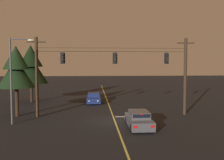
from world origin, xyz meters
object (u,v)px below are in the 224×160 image
at_px(car_waiting_near_lane, 139,120).
at_px(tree_verge_far, 16,69).
at_px(traffic_light_centre, 167,58).
at_px(traffic_light_leftmost, 63,58).
at_px(tree_verge_near, 31,66).
at_px(traffic_light_left_inner, 115,58).
at_px(street_lamp_corner, 15,72).
at_px(car_oncoming_lead, 94,98).

height_order(car_waiting_near_lane, tree_verge_far, tree_verge_far).
xyz_separation_m(traffic_light_centre, tree_verge_far, (-15.22, 0.47, -1.07)).
height_order(traffic_light_centre, car_waiting_near_lane, traffic_light_centre).
relative_size(traffic_light_leftmost, tree_verge_near, 0.15).
xyz_separation_m(traffic_light_leftmost, tree_verge_far, (-4.65, 0.47, -1.07)).
distance_m(traffic_light_left_inner, street_lamp_corner, 9.52).
xyz_separation_m(street_lamp_corner, tree_verge_far, (-0.93, 3.38, 0.24)).
bearing_deg(street_lamp_corner, tree_verge_near, 98.23).
xyz_separation_m(traffic_light_leftmost, tree_verge_near, (-5.56, 9.77, -0.85)).
height_order(traffic_light_left_inner, car_oncoming_lead, traffic_light_left_inner).
xyz_separation_m(car_oncoming_lead, tree_verge_near, (-8.60, 1.29, 4.36)).
xyz_separation_m(traffic_light_centre, tree_verge_near, (-16.13, 9.77, -0.85)).
bearing_deg(traffic_light_leftmost, car_oncoming_lead, 70.28).
height_order(traffic_light_leftmost, car_waiting_near_lane, traffic_light_leftmost).
xyz_separation_m(car_oncoming_lead, tree_verge_far, (-7.69, -8.01, 4.14)).
distance_m(traffic_light_leftmost, car_waiting_near_lane, 9.80).
xyz_separation_m(car_waiting_near_lane, tree_verge_near, (-12.34, 14.56, 4.36)).
height_order(street_lamp_corner, tree_verge_near, tree_verge_near).
bearing_deg(tree_verge_near, traffic_light_leftmost, -60.36).
bearing_deg(traffic_light_centre, tree_verge_near, 148.80).
bearing_deg(car_waiting_near_lane, tree_verge_far, 155.31).
bearing_deg(traffic_light_leftmost, traffic_light_left_inner, 0.00).
bearing_deg(street_lamp_corner, traffic_light_centre, 11.50).
xyz_separation_m(traffic_light_left_inner, tree_verge_far, (-9.89, 0.47, -1.07)).
relative_size(traffic_light_centre, tree_verge_near, 0.15).
bearing_deg(car_oncoming_lead, traffic_light_centre, -48.40).
xyz_separation_m(traffic_light_centre, street_lamp_corner, (-14.30, -2.91, -1.32)).
distance_m(traffic_light_left_inner, tree_verge_far, 9.96).
height_order(traffic_light_leftmost, street_lamp_corner, street_lamp_corner).
distance_m(traffic_light_leftmost, tree_verge_near, 11.27).
xyz_separation_m(traffic_light_centre, car_waiting_near_lane, (-3.79, -4.79, -5.22)).
distance_m(car_oncoming_lead, tree_verge_near, 9.73).
bearing_deg(traffic_light_centre, car_oncoming_lead, 131.60).
distance_m(car_waiting_near_lane, tree_verge_far, 13.25).
distance_m(car_waiting_near_lane, street_lamp_corner, 11.37).
bearing_deg(tree_verge_near, car_oncoming_lead, -8.52).
relative_size(car_oncoming_lead, tree_verge_near, 0.56).
height_order(car_waiting_near_lane, tree_verge_near, tree_verge_near).
distance_m(street_lamp_corner, tree_verge_far, 3.51).
distance_m(traffic_light_leftmost, traffic_light_centre, 10.57).
relative_size(traffic_light_left_inner, tree_verge_far, 0.17).
bearing_deg(tree_verge_near, tree_verge_far, -84.42).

